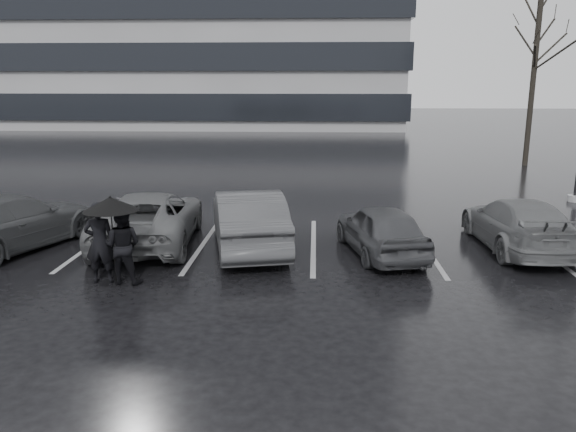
% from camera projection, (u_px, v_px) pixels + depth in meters
% --- Properties ---
extents(ground, '(160.00, 160.00, 0.00)m').
position_uv_depth(ground, '(284.00, 278.00, 11.77)').
color(ground, black).
rests_on(ground, ground).
extents(car_main, '(2.18, 3.80, 1.22)m').
position_uv_depth(car_main, '(381.00, 229.00, 13.27)').
color(car_main, black).
rests_on(car_main, ground).
extents(car_west_a, '(2.47, 4.70, 1.47)m').
position_uv_depth(car_west_a, '(248.00, 219.00, 13.70)').
color(car_west_a, '#2A2A2D').
rests_on(car_west_a, ground).
extents(car_west_b, '(2.60, 4.95, 1.33)m').
position_uv_depth(car_west_b, '(150.00, 218.00, 14.16)').
color(car_west_b, '#444446').
rests_on(car_west_b, ground).
extents(car_west_c, '(3.36, 5.15, 1.39)m').
position_uv_depth(car_west_c, '(9.00, 222.00, 13.62)').
color(car_west_c, black).
rests_on(car_west_c, ground).
extents(car_east, '(1.90, 4.40, 1.26)m').
position_uv_depth(car_east, '(518.00, 224.00, 13.71)').
color(car_east, '#444446').
rests_on(car_east, ground).
extents(pedestrian_left, '(0.64, 0.45, 1.69)m').
position_uv_depth(pedestrian_left, '(100.00, 243.00, 11.32)').
color(pedestrian_left, black).
rests_on(pedestrian_left, ground).
extents(pedestrian_right, '(0.82, 0.67, 1.59)m').
position_uv_depth(pedestrian_right, '(123.00, 245.00, 11.32)').
color(pedestrian_right, black).
rests_on(pedestrian_right, ground).
extents(umbrella, '(1.08, 1.08, 1.83)m').
position_uv_depth(umbrella, '(110.00, 204.00, 11.05)').
color(umbrella, black).
rests_on(umbrella, ground).
extents(stall_stripes, '(19.72, 5.00, 0.00)m').
position_uv_depth(stall_stripes, '(258.00, 244.00, 14.23)').
color(stall_stripes, '#9D9DA0').
rests_on(stall_stripes, ground).
extents(tree_north, '(0.26, 0.26, 8.50)m').
position_uv_depth(tree_north, '(533.00, 77.00, 26.78)').
color(tree_north, black).
rests_on(tree_north, ground).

